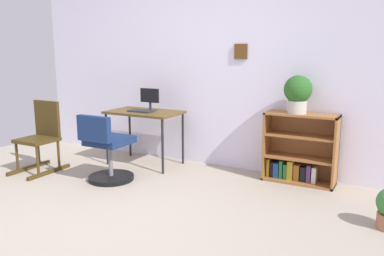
# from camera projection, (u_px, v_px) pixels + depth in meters

# --- Properties ---
(ground_plane) EXTENTS (6.24, 6.24, 0.00)m
(ground_plane) POSITION_uv_depth(u_px,v_px,m) (92.00, 221.00, 3.44)
(ground_plane) COLOR #A39786
(wall_back) EXTENTS (5.20, 0.12, 2.47)m
(wall_back) POSITION_uv_depth(u_px,v_px,m) (203.00, 69.00, 5.06)
(wall_back) COLOR silver
(wall_back) RESTS_ON ground_plane
(desk) EXTENTS (0.94, 0.57, 0.70)m
(desk) POSITION_uv_depth(u_px,v_px,m) (144.00, 116.00, 5.07)
(desk) COLOR brown
(desk) RESTS_ON ground_plane
(monitor) EXTENTS (0.27, 0.17, 0.29)m
(monitor) POSITION_uv_depth(u_px,v_px,m) (150.00, 99.00, 5.06)
(monitor) COLOR #262628
(monitor) RESTS_ON desk
(keyboard) EXTENTS (0.33, 0.14, 0.02)m
(keyboard) POSITION_uv_depth(u_px,v_px,m) (141.00, 111.00, 4.99)
(keyboard) COLOR #232930
(keyboard) RESTS_ON desk
(office_chair) EXTENTS (0.52, 0.55, 0.79)m
(office_chair) POSITION_uv_depth(u_px,v_px,m) (107.00, 152.00, 4.44)
(office_chair) COLOR black
(office_chair) RESTS_ON ground_plane
(rocking_chair) EXTENTS (0.42, 0.64, 0.86)m
(rocking_chair) POSITION_uv_depth(u_px,v_px,m) (41.00, 136.00, 4.84)
(rocking_chair) COLOR #3F2F12
(rocking_chair) RESTS_ON ground_plane
(bookshelf_low) EXTENTS (0.79, 0.30, 0.79)m
(bookshelf_low) POSITION_uv_depth(u_px,v_px,m) (299.00, 151.00, 4.45)
(bookshelf_low) COLOR #945C2E
(bookshelf_low) RESTS_ON ground_plane
(potted_plant_on_shelf) EXTENTS (0.31, 0.31, 0.42)m
(potted_plant_on_shelf) POSITION_uv_depth(u_px,v_px,m) (298.00, 92.00, 4.29)
(potted_plant_on_shelf) COLOR #B7B2A8
(potted_plant_on_shelf) RESTS_ON bookshelf_low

